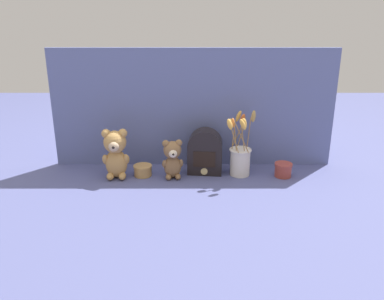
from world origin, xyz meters
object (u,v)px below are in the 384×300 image
Objects in this scene: teddy_bear_large at (114,153)px; teddy_bear_medium at (171,158)px; vintage_radio at (204,152)px; flower_vase at (239,156)px; decorative_tin_tall at (282,170)px; decorative_tin_short at (142,170)px.

teddy_bear_medium is at bearing -1.09° from teddy_bear_large.
teddy_bear_medium is (0.28, -0.01, -0.03)m from teddy_bear_large.
teddy_bear_large reaches higher than vintage_radio.
flower_vase is 3.82× the size of decorative_tin_tall.
flower_vase is 3.60× the size of decorative_tin_short.
decorative_tin_short is (-0.31, -0.04, -0.08)m from vintage_radio.
vintage_radio is (0.44, 0.06, -0.02)m from teddy_bear_large.
flower_vase reaches higher than teddy_bear_large.
vintage_radio is (0.16, 0.06, 0.01)m from teddy_bear_medium.
flower_vase is at bearing 6.66° from teddy_bear_medium.
decorative_tin_tall is at bearing 1.45° from teddy_bear_medium.
vintage_radio is (-0.17, 0.02, 0.01)m from flower_vase.
teddy_bear_medium is at bearing -173.34° from flower_vase.
flower_vase is at bearing 173.31° from decorative_tin_tall.
vintage_radio is 0.40m from decorative_tin_tall.
flower_vase reaches higher than vintage_radio.
decorative_tin_tall is (0.39, -0.05, -0.08)m from vintage_radio.
decorative_tin_short is at bearing 178.86° from decorative_tin_tall.
flower_vase reaches higher than decorative_tin_short.
flower_vase is 0.22m from decorative_tin_tall.
teddy_bear_medium reaches higher than decorative_tin_tall.
decorative_tin_tall is at bearing -6.69° from flower_vase.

